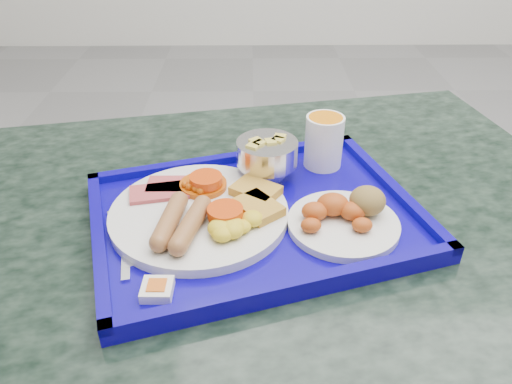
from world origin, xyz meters
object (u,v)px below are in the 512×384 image
table (231,306)px  fruit_bowl (267,154)px  tray (256,217)px  juice_cup (324,140)px  bread_plate (346,216)px  main_plate (205,212)px

table → fruit_bowl: fruit_bowl is taller
tray → juice_cup: bearing=51.2°
tray → bread_plate: 0.14m
tray → table: bearing=162.2°
table → juice_cup: (0.17, 0.14, 0.27)m
table → main_plate: main_plate is taller
juice_cup → tray: bearing=-128.8°
fruit_bowl → juice_cup: (0.10, 0.04, 0.00)m
juice_cup → fruit_bowl: bearing=-157.2°
tray → fruit_bowl: (0.02, 0.11, 0.05)m
main_plate → fruit_bowl: size_ratio=2.64×
tray → main_plate: size_ratio=2.10×
table → fruit_bowl: bearing=54.8°
fruit_bowl → main_plate: bearing=-128.6°
main_plate → fruit_bowl: fruit_bowl is taller
bread_plate → fruit_bowl: 0.18m
table → tray: bearing=-17.8°
juice_cup → main_plate: bearing=-140.4°
table → tray: size_ratio=2.42×
table → bread_plate: (0.18, -0.04, 0.23)m
main_plate → fruit_bowl: bearing=51.4°
tray → bread_plate: (0.13, -0.03, 0.02)m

